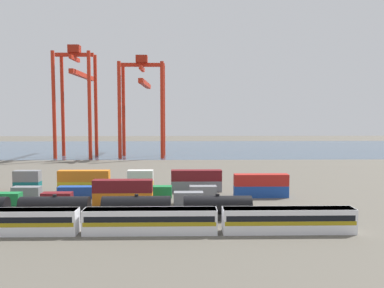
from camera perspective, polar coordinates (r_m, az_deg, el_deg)
ground_plane at (r=123.68m, az=-6.84°, el=-4.28°), size 420.00×420.00×0.00m
harbour_water at (r=213.51m, az=-4.48°, el=-0.61°), size 400.00×110.00×0.01m
passenger_train at (r=62.13m, az=-6.11°, el=-10.98°), size 64.00×3.14×3.90m
freight_tank_row at (r=71.48m, az=-13.88°, el=-9.02°), size 54.99×3.06×4.52m
shipping_container_1 at (r=85.07m, az=-19.13°, el=-7.58°), size 6.04×2.44×2.60m
shipping_container_2 at (r=81.98m, az=-10.06°, el=-7.85°), size 12.10×2.44×2.60m
shipping_container_3 at (r=81.47m, az=-10.09°, el=-6.06°), size 12.10×2.44×2.60m
shipping_container_4 at (r=81.03m, az=-0.52°, el=-7.92°), size 6.04×2.44×2.60m
shipping_container_6 at (r=94.27m, az=-23.02°, el=-6.53°), size 6.04×2.44×2.60m
shipping_container_7 at (r=90.28m, az=-15.27°, el=-6.80°), size 12.10×2.44×2.60m
shipping_container_8 at (r=88.05m, az=-6.95°, el=-6.96°), size 12.10×2.44×2.60m
shipping_container_9 at (r=87.73m, az=1.61°, el=-6.97°), size 6.04×2.44×2.60m
shipping_container_10 at (r=89.32m, az=10.05°, el=-6.83°), size 12.10×2.44×2.60m
shipping_container_11 at (r=88.85m, az=10.07°, el=-5.19°), size 12.10×2.44×2.60m
shipping_container_13 at (r=101.33m, az=-22.91°, el=-5.78°), size 6.04×2.44×2.60m
shipping_container_14 at (r=100.92m, az=-22.96°, el=-4.32°), size 6.04×2.44×2.60m
shipping_container_15 at (r=97.19m, az=-15.49°, el=-6.01°), size 12.10×2.44×2.60m
shipping_container_16 at (r=96.76m, az=-15.52°, el=-4.50°), size 12.10×2.44×2.60m
shipping_container_17 at (r=94.80m, az=-7.54°, el=-6.15°), size 6.04×2.44×2.60m
shipping_container_18 at (r=94.36m, az=-7.56°, el=-4.60°), size 6.04×2.44×2.60m
shipping_container_19 at (r=94.28m, az=0.66°, el=-6.17°), size 12.10×2.44×2.60m
shipping_container_20 at (r=93.84m, az=0.66°, el=-4.61°), size 12.10×2.44×2.60m
gantry_crane_west at (r=178.69m, az=-16.44°, el=7.71°), size 16.30×39.78×47.77m
gantry_crane_central at (r=173.54m, az=-7.20°, el=7.17°), size 19.38×39.66×43.60m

